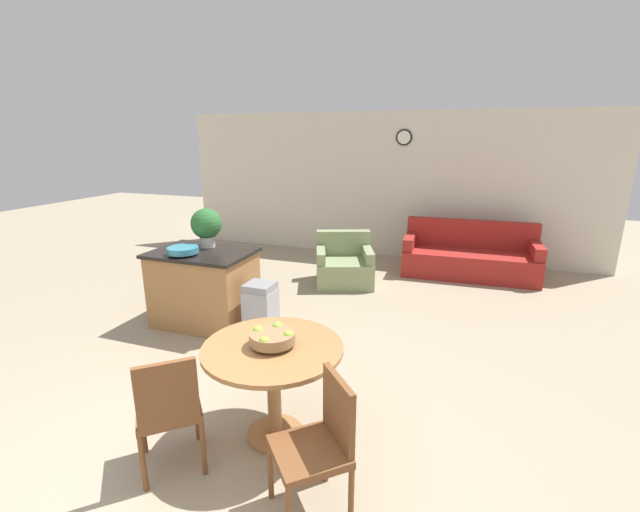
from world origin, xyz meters
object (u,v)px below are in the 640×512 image
object	(u,v)px
kitchen_island	(204,287)
trash_bin	(261,311)
couch	(469,258)
fruit_bowl	(272,337)
dining_chair_near_right	(320,440)
teal_bowl	(183,250)
armchair	(344,266)
dining_chair_near_left	(169,407)
potted_plant	(206,225)
dining_table	(273,367)

from	to	relation	value
kitchen_island	trash_bin	bearing A→B (deg)	-9.77
trash_bin	couch	world-z (taller)	couch
kitchen_island	fruit_bowl	bearing A→B (deg)	-43.41
trash_bin	couch	bearing A→B (deg)	55.84
dining_chair_near_right	teal_bowl	distance (m)	3.10
teal_bowl	kitchen_island	bearing A→B (deg)	63.55
trash_bin	armchair	xyz separation A→B (m)	(0.35, 2.17, -0.06)
dining_chair_near_left	armchair	size ratio (longest dim) A/B	0.82
couch	armchair	size ratio (longest dim) A/B	1.98
fruit_bowl	armchair	xyz separation A→B (m)	(-0.53, 3.65, -0.58)
fruit_bowl	trash_bin	xyz separation A→B (m)	(-0.88, 1.48, -0.52)
dining_chair_near_right	potted_plant	distance (m)	3.38
fruit_bowl	kitchen_island	xyz separation A→B (m)	(-1.72, 1.63, -0.38)
kitchen_island	potted_plant	distance (m)	0.77
dining_chair_near_right	couch	size ratio (longest dim) A/B	0.42
couch	kitchen_island	bearing A→B (deg)	-136.65
dining_chair_near_left	teal_bowl	distance (m)	2.42
teal_bowl	armchair	xyz separation A→B (m)	(1.30, 2.24, -0.71)
dining_table	teal_bowl	distance (m)	2.34
dining_chair_near_left	couch	bearing A→B (deg)	29.12
dining_chair_near_left	fruit_bowl	bearing A→B (deg)	5.54
fruit_bowl	couch	world-z (taller)	fruit_bowl
trash_bin	teal_bowl	bearing A→B (deg)	-176.03
teal_bowl	armchair	bearing A→B (deg)	59.86
teal_bowl	potted_plant	distance (m)	0.47
teal_bowl	trash_bin	xyz separation A→B (m)	(0.95, 0.07, -0.66)
dining_chair_near_right	couch	xyz separation A→B (m)	(0.78, 5.25, -0.21)
kitchen_island	potted_plant	world-z (taller)	potted_plant
dining_table	dining_chair_near_right	bearing A→B (deg)	-42.94
dining_chair_near_left	kitchen_island	distance (m)	2.49
dining_chair_near_right	armchair	bearing A→B (deg)	-27.07
potted_plant	couch	xyz separation A→B (m)	(3.10, 2.90, -0.91)
dining_chair_near_right	kitchen_island	world-z (taller)	kitchen_island
dining_table	teal_bowl	bearing A→B (deg)	142.19
potted_plant	dining_chair_near_left	bearing A→B (deg)	-62.32
dining_chair_near_left	trash_bin	xyz separation A→B (m)	(-0.36, 2.04, -0.18)
teal_bowl	trash_bin	distance (m)	1.16
fruit_bowl	kitchen_island	world-z (taller)	kitchen_island
dining_chair_near_right	armchair	distance (m)	4.31
trash_bin	armchair	world-z (taller)	armchair
dining_chair_near_left	dining_chair_near_right	distance (m)	1.07
teal_bowl	potted_plant	world-z (taller)	potted_plant
dining_table	trash_bin	world-z (taller)	dining_table
dining_table	armchair	world-z (taller)	armchair
teal_bowl	trash_bin	bearing A→B (deg)	3.97
kitchen_island	potted_plant	xyz separation A→B (m)	(-0.05, 0.21, 0.74)
dining_chair_near_right	armchair	size ratio (longest dim) A/B	0.82
dining_table	couch	world-z (taller)	couch
trash_bin	couch	size ratio (longest dim) A/B	0.31
dining_chair_near_right	potted_plant	xyz separation A→B (m)	(-2.32, 2.35, 0.70)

